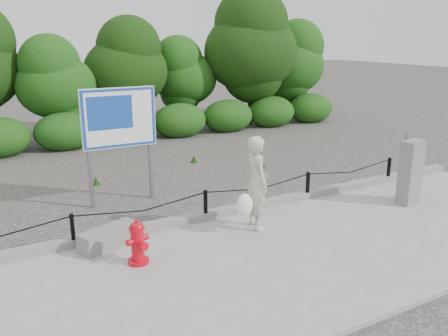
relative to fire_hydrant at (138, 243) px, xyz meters
name	(u,v)px	position (x,y,z in m)	size (l,w,h in m)	color
ground	(206,223)	(1.74, 1.08, -0.42)	(90.00, 90.00, 0.00)	#2D2B28
sidewalk	(264,263)	(1.74, -0.92, -0.38)	(14.00, 4.00, 0.08)	gray
curb	(204,215)	(1.74, 1.13, -0.27)	(14.00, 0.22, 0.14)	slate
chain_barrier	(205,201)	(1.74, 1.08, 0.03)	(10.06, 0.06, 0.60)	black
treeline	(103,63)	(2.43, 9.99, 2.17)	(20.40, 3.89, 5.20)	black
fire_hydrant	(138,243)	(0.00, 0.00, 0.00)	(0.41, 0.42, 0.72)	red
pedestrian	(256,184)	(2.37, 0.28, 0.50)	(0.77, 0.70, 1.74)	#B8B09E
concrete_block	(109,237)	(-0.22, 0.83, -0.18)	(1.04, 0.36, 0.33)	slate
utility_cabinet	(410,172)	(5.92, -0.18, 0.34)	(0.56, 0.41, 1.50)	gray
advertising_sign	(119,123)	(0.72, 2.99, 1.34)	(1.56, 0.16, 2.50)	slate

